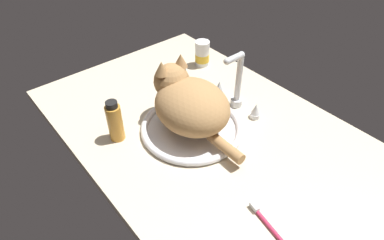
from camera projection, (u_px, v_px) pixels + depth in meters
The scene contains 7 objects.
countertop at pixel (211, 136), 103.27cm from camera, with size 117.58×73.31×3.00cm, color beige.
sink_basin at pixel (192, 127), 102.64cm from camera, with size 31.91×31.91×2.15cm.
faucet at pixel (237, 87), 107.58cm from camera, with size 20.18×9.22×20.52cm.
cat at pixel (188, 102), 97.97cm from camera, with size 36.75×21.09×19.02cm.
pill_bottle at pixel (202, 54), 130.05cm from camera, with size 5.71×5.71×10.16cm.
amber_bottle at pixel (115, 122), 96.35cm from camera, with size 4.55×4.55×13.62cm.
toothbrush at pixel (276, 233), 75.37cm from camera, with size 19.33×4.51×1.70cm.
Camera 1 is at (54.12, -52.76, 72.29)cm, focal length 30.83 mm.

